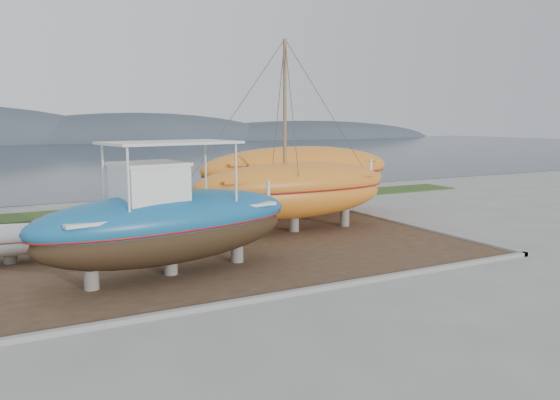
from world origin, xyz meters
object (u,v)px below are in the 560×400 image
orange_sailboat (294,138)px  orange_bare_hull (299,182)px  white_dinghy (10,244)px  blue_caique (169,209)px

orange_sailboat → orange_bare_hull: 4.87m
white_dinghy → orange_sailboat: (11.54, 0.21, 3.54)m
white_dinghy → orange_bare_hull: (13.81, 3.76, 1.10)m
blue_caique → orange_sailboat: bearing=20.8°
white_dinghy → orange_bare_hull: 14.36m
orange_sailboat → orange_bare_hull: (2.27, 3.55, -2.44)m
white_dinghy → orange_sailboat: 12.07m
orange_sailboat → orange_bare_hull: size_ratio=0.88×
white_dinghy → orange_bare_hull: orange_bare_hull is taller
blue_caique → orange_sailboat: 8.41m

